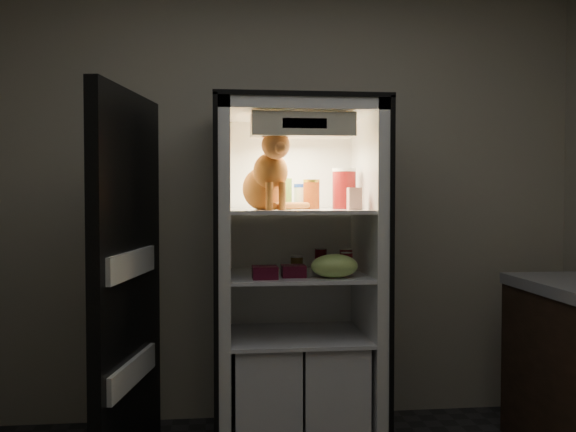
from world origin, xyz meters
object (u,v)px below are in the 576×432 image
at_px(parmesan_shaker, 286,194).
at_px(mayo_tub, 303,196).
at_px(tabby_cat, 267,178).
at_px(soda_can_b, 346,260).
at_px(refrigerator, 296,299).
at_px(berry_box_left, 265,272).
at_px(salsa_jar, 311,194).
at_px(soda_can_c, 347,263).
at_px(berry_box_right, 293,271).
at_px(grape_bag, 334,266).
at_px(pepper_jar, 344,189).
at_px(soda_can_a, 321,259).
at_px(condiment_jar, 297,264).
at_px(cream_carton, 354,199).

height_order(parmesan_shaker, mayo_tub, parmesan_shaker).
xyz_separation_m(tabby_cat, soda_can_b, (0.44, 0.12, -0.45)).
height_order(refrigerator, berry_box_left, refrigerator).
relative_size(salsa_jar, soda_can_b, 1.24).
bearing_deg(salsa_jar, refrigerator, 156.35).
xyz_separation_m(mayo_tub, salsa_jar, (0.04, -0.07, 0.01)).
relative_size(mayo_tub, berry_box_left, 1.07).
xyz_separation_m(soda_can_c, berry_box_right, (-0.30, -0.07, -0.03)).
xyz_separation_m(parmesan_shaker, grape_bag, (0.22, -0.24, -0.37)).
distance_m(tabby_cat, pepper_jar, 0.46).
bearing_deg(refrigerator, pepper_jar, -3.22).
distance_m(pepper_jar, berry_box_right, 0.55).
relative_size(mayo_tub, soda_can_a, 1.10).
height_order(refrigerator, condiment_jar, refrigerator).
xyz_separation_m(soda_can_c, condiment_jar, (-0.26, 0.11, -0.01)).
xyz_separation_m(soda_can_a, grape_bag, (0.02, -0.32, -0.00)).
bearing_deg(parmesan_shaker, pepper_jar, -1.01).
xyz_separation_m(tabby_cat, condiment_jar, (0.17, 0.14, -0.47)).
distance_m(soda_can_a, soda_can_c, 0.22).
relative_size(soda_can_b, soda_can_c, 1.10).
xyz_separation_m(mayo_tub, soda_can_a, (0.11, 0.04, -0.36)).
xyz_separation_m(soda_can_a, condiment_jar, (-0.15, -0.08, -0.02)).
height_order(cream_carton, soda_can_b, cream_carton).
bearing_deg(condiment_jar, cream_carton, -36.16).
xyz_separation_m(cream_carton, soda_can_c, (-0.02, 0.10, -0.35)).
xyz_separation_m(tabby_cat, soda_can_c, (0.43, 0.03, -0.45)).
relative_size(refrigerator, salsa_jar, 11.71).
distance_m(mayo_tub, grape_bag, 0.47).
xyz_separation_m(salsa_jar, soda_can_c, (0.18, -0.08, -0.37)).
bearing_deg(parmesan_shaker, berry_box_left, -119.95).
distance_m(mayo_tub, condiment_jar, 0.38).
bearing_deg(grape_bag, condiment_jar, 124.72).
height_order(pepper_jar, grape_bag, pepper_jar).
bearing_deg(soda_can_c, cream_carton, -78.37).
bearing_deg(soda_can_b, refrigerator, 174.71).
relative_size(cream_carton, grape_bag, 0.47).
xyz_separation_m(refrigerator, condiment_jar, (0.01, -0.01, 0.20)).
xyz_separation_m(mayo_tub, berry_box_right, (-0.08, -0.22, -0.39)).
xyz_separation_m(soda_can_a, berry_box_right, (-0.19, -0.26, -0.03)).
bearing_deg(salsa_jar, berry_box_left, -142.63).
distance_m(soda_can_b, soda_can_c, 0.09).
bearing_deg(tabby_cat, refrigerator, 24.87).
bearing_deg(berry_box_right, grape_bag, -15.97).
xyz_separation_m(salsa_jar, berry_box_right, (-0.12, -0.15, -0.40)).
xyz_separation_m(tabby_cat, cream_carton, (0.45, -0.06, -0.11)).
bearing_deg(mayo_tub, soda_can_b, -14.63).
distance_m(tabby_cat, cream_carton, 0.47).
bearing_deg(berry_box_right, condiment_jar, 77.27).
bearing_deg(parmesan_shaker, refrigerator, 9.97).
relative_size(soda_can_a, berry_box_right, 1.02).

